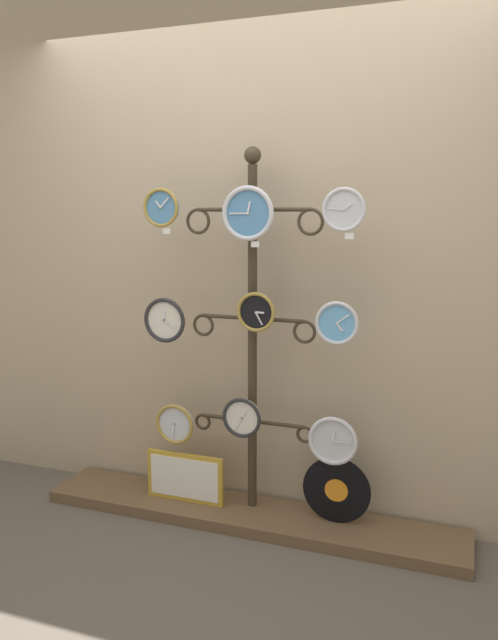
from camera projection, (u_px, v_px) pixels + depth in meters
The scene contains 18 objects.
ground_plane at pixel (222, 555), 2.90m from camera, with size 12.00×12.00×0.00m, color brown.
shop_wall at pixel (263, 246), 3.19m from camera, with size 4.40×0.04×2.80m.
low_shelf at pixel (248, 515), 3.22m from camera, with size 2.20×0.36×0.06m.
display_stand at pixel (252, 369), 3.14m from camera, with size 0.71×0.32×1.88m.
clock_top_left at pixel (161, 208), 3.07m from camera, with size 0.19×0.04×0.19m.
clock_top_center at pixel (248, 213), 2.92m from camera, with size 0.26×0.04×0.26m.
clock_top_right at pixel (344, 210), 2.77m from camera, with size 0.20×0.04×0.20m.
clock_middle_left at pixel (165, 320), 3.16m from camera, with size 0.23×0.04×0.23m.
clock_middle_center at pixel (256, 312), 3.00m from camera, with size 0.20×0.04×0.20m.
clock_middle_right at pixel (337, 323), 2.88m from camera, with size 0.21×0.04×0.21m.
clock_bottom_left at pixel (175, 424), 3.26m from camera, with size 0.22×0.04×0.22m.
clock_bottom_center at pixel (242, 418), 3.11m from camera, with size 0.20×0.04×0.20m.
clock_bottom_right at pixel (333, 441), 2.96m from camera, with size 0.24×0.04×0.24m.
vinyl_record at pixel (336, 490), 3.05m from camera, with size 0.34×0.01×0.34m.
picture_frame at pixel (185, 477), 3.29m from camera, with size 0.43×0.02×0.26m.
price_tag_upper at pixel (166, 231), 3.08m from camera, with size 0.04×0.00×0.03m.
price_tag_mid at pixel (255, 244), 2.94m from camera, with size 0.04×0.00×0.03m.
price_tag_lower at pixel (349, 236), 2.78m from camera, with size 0.04×0.00×0.03m.
Camera 1 is at (1.03, -2.46, 1.57)m, focal length 35.00 mm.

